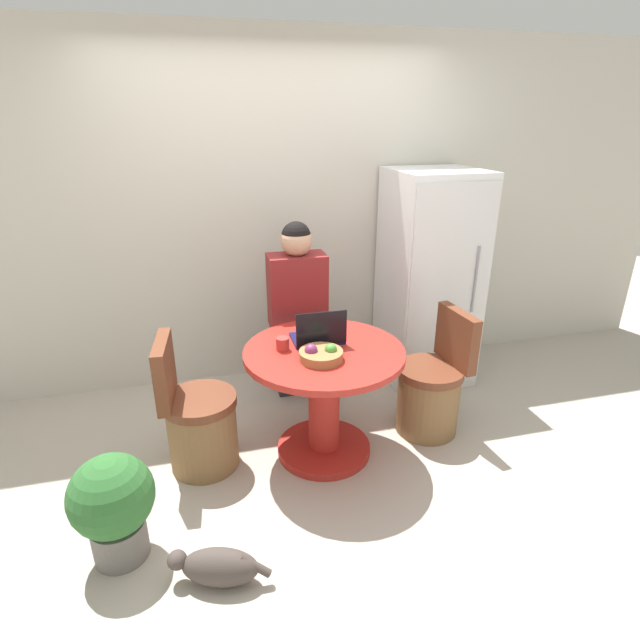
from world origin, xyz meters
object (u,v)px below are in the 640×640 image
object	(u,v)px
laptop	(318,335)
cat	(218,567)
dining_table	(324,390)
potted_plant	(113,504)
chair_left_side	(199,425)
person_seated	(296,305)
refrigerator	(429,279)
chair_right_side	(431,392)
fruit_bowl	(321,354)

from	to	relation	value
laptop	cat	xyz separation A→B (m)	(-0.72, -0.93, -0.68)
dining_table	potted_plant	bearing A→B (deg)	-155.15
chair_left_side	dining_table	bearing A→B (deg)	-90.00
cat	potted_plant	world-z (taller)	potted_plant
chair_left_side	cat	xyz separation A→B (m)	(0.04, -0.89, -0.19)
dining_table	potted_plant	world-z (taller)	dining_table
person_seated	refrigerator	bearing A→B (deg)	-173.51
chair_right_side	fruit_bowl	bearing A→B (deg)	-82.01
dining_table	laptop	distance (m)	0.34
cat	person_seated	bearing A→B (deg)	-97.22
dining_table	person_seated	size ratio (longest dim) A/B	0.71
refrigerator	dining_table	distance (m)	1.40
dining_table	cat	bearing A→B (deg)	-131.25
fruit_bowl	dining_table	bearing A→B (deg)	66.94
chair_left_side	laptop	distance (m)	0.90
refrigerator	dining_table	bearing A→B (deg)	-142.23
cat	potted_plant	size ratio (longest dim) A/B	0.83
dining_table	fruit_bowl	size ratio (longest dim) A/B	3.84
cat	laptop	bearing A→B (deg)	-110.03
chair_right_side	person_seated	bearing A→B (deg)	-134.06
dining_table	laptop	bearing A→B (deg)	93.77
person_seated	potted_plant	distance (m)	1.76
laptop	chair_left_side	bearing A→B (deg)	3.30
chair_left_side	fruit_bowl	xyz separation A→B (m)	(0.71, -0.19, 0.47)
refrigerator	potted_plant	bearing A→B (deg)	-148.55
chair_right_side	cat	world-z (taller)	chair_right_side
refrigerator	dining_table	world-z (taller)	refrigerator
laptop	potted_plant	size ratio (longest dim) A/B	0.54
refrigerator	chair_right_side	bearing A→B (deg)	-111.75
chair_right_side	chair_left_side	bearing A→B (deg)	-94.95
refrigerator	dining_table	xyz separation A→B (m)	(-1.07, -0.83, -0.37)
refrigerator	chair_left_side	bearing A→B (deg)	-157.41
fruit_bowl	cat	world-z (taller)	fruit_bowl
chair_left_side	fruit_bowl	bearing A→B (deg)	-99.79
fruit_bowl	chair_right_side	bearing A→B (deg)	13.03
person_seated	fruit_bowl	world-z (taller)	person_seated
dining_table	fruit_bowl	distance (m)	0.34
fruit_bowl	potted_plant	distance (m)	1.28
refrigerator	chair_left_side	xyz separation A→B (m)	(-1.84, -0.76, -0.54)
chair_right_side	fruit_bowl	size ratio (longest dim) A/B	3.41
chair_right_side	cat	distance (m)	1.75
chair_right_side	potted_plant	xyz separation A→B (m)	(-1.94, -0.61, 0.03)
laptop	person_seated	bearing A→B (deg)	-88.72
chair_left_side	laptop	xyz separation A→B (m)	(0.76, 0.04, 0.49)
dining_table	chair_right_side	size ratio (longest dim) A/B	1.13
chair_right_side	person_seated	world-z (taller)	person_seated
dining_table	potted_plant	size ratio (longest dim) A/B	1.70
potted_plant	fruit_bowl	bearing A→B (deg)	20.63
person_seated	laptop	world-z (taller)	person_seated
refrigerator	dining_table	size ratio (longest dim) A/B	1.72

